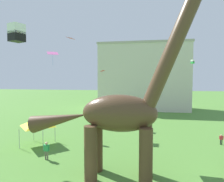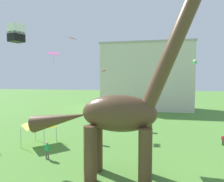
% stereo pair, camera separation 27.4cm
% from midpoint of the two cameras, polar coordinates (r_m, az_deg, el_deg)
% --- Properties ---
extents(dinosaur_sculpture, '(12.75, 2.70, 13.33)m').
position_cam_midpoint_polar(dinosaur_sculpture, '(14.42, 1.34, -6.41)').
color(dinosaur_sculpture, '#513823').
rests_on(dinosaur_sculpture, ground_plane).
extents(person_strolling_adult, '(0.44, 0.19, 1.18)m').
position_cam_midpoint_polar(person_strolling_adult, '(25.55, 28.75, -11.91)').
color(person_strolling_adult, black).
rests_on(person_strolling_adult, ground_plane).
extents(person_vendor_side, '(0.61, 0.27, 1.62)m').
position_cam_midpoint_polar(person_vendor_side, '(19.54, -18.80, -15.57)').
color(person_vendor_side, '#6B6056').
rests_on(person_vendor_side, ground_plane).
extents(person_far_spectator, '(0.63, 0.28, 1.68)m').
position_cam_midpoint_polar(person_far_spectator, '(22.72, -4.82, -12.60)').
color(person_far_spectator, black).
rests_on(person_far_spectator, ground_plane).
extents(festival_canopy_tent, '(3.15, 3.15, 3.00)m').
position_cam_midpoint_polar(festival_canopy_tent, '(23.52, -20.97, -8.43)').
color(festival_canopy_tent, '#B2B2B7').
rests_on(festival_canopy_tent, ground_plane).
extents(kite_mid_left, '(1.40, 1.84, 2.21)m').
position_cam_midpoint_polar(kite_mid_left, '(17.17, 9.66, -3.55)').
color(kite_mid_left, orange).
extents(kite_far_left, '(0.60, 0.60, 0.61)m').
position_cam_midpoint_polar(kite_far_left, '(34.56, 22.03, 7.86)').
color(kite_far_left, white).
extents(kite_drifting, '(0.88, 0.88, 0.99)m').
position_cam_midpoint_polar(kite_drifting, '(12.90, -26.39, 14.81)').
color(kite_drifting, white).
extents(kite_near_high, '(1.02, 1.32, 0.24)m').
position_cam_midpoint_polar(kite_near_high, '(31.31, -12.13, 14.69)').
color(kite_near_high, red).
extents(kite_apex, '(0.76, 0.92, 1.01)m').
position_cam_midpoint_polar(kite_apex, '(31.93, -3.04, 5.82)').
color(kite_apex, red).
extents(kite_high_right, '(1.18, 1.11, 1.28)m').
position_cam_midpoint_polar(kite_high_right, '(19.24, -17.16, 10.36)').
color(kite_high_right, pink).
extents(background_building_block, '(21.35, 8.85, 15.85)m').
position_cam_midpoint_polar(background_building_block, '(48.92, 8.93, 4.12)').
color(background_building_block, beige).
rests_on(background_building_block, ground_plane).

